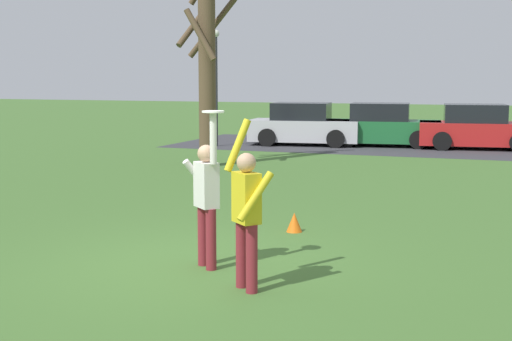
# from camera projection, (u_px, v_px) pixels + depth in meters

# --- Properties ---
(ground_plane) EXTENTS (120.00, 120.00, 0.00)m
(ground_plane) POSITION_uv_depth(u_px,v_px,m) (192.00, 264.00, 9.56)
(ground_plane) COLOR #426B2D
(person_catcher) EXTENTS (0.56, 0.55, 2.08)m
(person_catcher) POSITION_uv_depth(u_px,v_px,m) (207.00, 195.00, 9.24)
(person_catcher) COLOR maroon
(person_catcher) RESTS_ON ground_plane
(person_defender) EXTENTS (0.65, 0.65, 2.05)m
(person_defender) POSITION_uv_depth(u_px,v_px,m) (246.00, 209.00, 8.25)
(person_defender) COLOR maroon
(person_defender) RESTS_ON ground_plane
(frisbee_disc) EXTENTS (0.28, 0.28, 0.02)m
(frisbee_disc) POSITION_uv_depth(u_px,v_px,m) (213.00, 112.00, 8.90)
(frisbee_disc) COLOR white
(frisbee_disc) RESTS_ON person_catcher
(parked_car_silver) EXTENTS (4.29, 2.43, 1.59)m
(parked_car_silver) POSITION_uv_depth(u_px,v_px,m) (304.00, 126.00, 26.43)
(parked_car_silver) COLOR #BCBCC1
(parked_car_silver) RESTS_ON ground_plane
(parked_car_green) EXTENTS (4.29, 2.43, 1.59)m
(parked_car_green) POSITION_uv_depth(u_px,v_px,m) (383.00, 126.00, 26.02)
(parked_car_green) COLOR #1E6633
(parked_car_green) RESTS_ON ground_plane
(parked_car_red) EXTENTS (4.29, 2.43, 1.59)m
(parked_car_red) POSITION_uv_depth(u_px,v_px,m) (478.00, 129.00, 24.92)
(parked_car_red) COLOR red
(parked_car_red) RESTS_ON ground_plane
(parking_strip) EXTENTS (15.58, 6.40, 0.01)m
(parking_strip) POSITION_uv_depth(u_px,v_px,m) (384.00, 146.00, 25.84)
(parking_strip) COLOR #38383D
(parking_strip) RESTS_ON ground_plane
(bare_tree_tall) EXTENTS (1.49, 1.40, 6.41)m
(bare_tree_tall) POSITION_uv_depth(u_px,v_px,m) (207.00, 55.00, 19.80)
(bare_tree_tall) COLOR brown
(bare_tree_tall) RESTS_ON ground_plane
(lamppost_by_lot) EXTENTS (0.28, 0.28, 4.26)m
(lamppost_by_lot) POSITION_uv_depth(u_px,v_px,m) (216.00, 76.00, 25.68)
(lamppost_by_lot) COLOR #2D2D33
(lamppost_by_lot) RESTS_ON ground_plane
(field_cone_orange) EXTENTS (0.26, 0.26, 0.32)m
(field_cone_orange) POSITION_uv_depth(u_px,v_px,m) (294.00, 222.00, 11.52)
(field_cone_orange) COLOR orange
(field_cone_orange) RESTS_ON ground_plane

